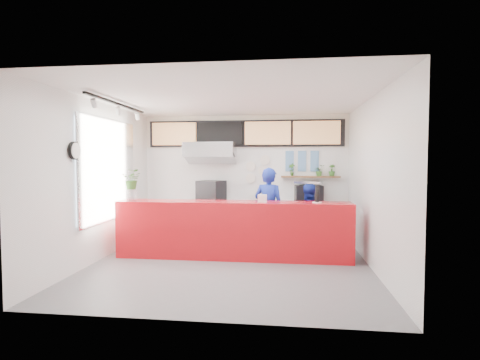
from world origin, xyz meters
The scene contains 45 objects.
floor centered at (0.00, 0.00, 0.00)m, with size 5.00×5.00×0.00m, color slate.
ceiling centered at (0.00, 0.00, 3.00)m, with size 5.00×5.00×0.00m, color silver.
wall_back centered at (0.00, 2.50, 1.50)m, with size 5.00×5.00×0.00m, color white.
wall_left centered at (-2.50, 0.00, 1.50)m, with size 5.00×5.00×0.00m, color white.
wall_right centered at (2.50, 0.00, 1.50)m, with size 5.00×5.00×0.00m, color white.
service_counter centered at (0.00, 0.40, 0.55)m, with size 4.50×0.60×1.10m, color red.
cream_band centered at (0.00, 2.49, 2.60)m, with size 5.00×0.02×0.80m, color beige.
prep_bench centered at (-0.80, 2.20, 0.45)m, with size 1.80×0.60×0.90m, color #B2B5BA.
panini_oven centered at (-0.79, 2.20, 1.15)m, with size 0.56×0.56×0.50m, color black.
extraction_hood centered at (-0.80, 2.15, 2.15)m, with size 1.20×0.70×0.35m, color #B2B5BA.
hood_lip centered at (-0.80, 2.15, 1.95)m, with size 1.20×0.70×0.08m, color #B2B5BA.
right_bench centered at (1.50, 2.20, 0.45)m, with size 1.80×0.60×0.90m, color #B2B5BA.
espresso_machine centered at (1.55, 2.20, 1.10)m, with size 0.63×0.45×0.40m, color black.
espresso_tray centered at (1.55, 2.20, 1.38)m, with size 0.61×0.42×0.06m, color #B4B7BB.
herb_shelf centered at (1.60, 2.40, 1.50)m, with size 1.40×0.18×0.04m, color brown.
menu_board_far_left centered at (-1.75, 2.38, 2.55)m, with size 1.10×0.10×0.55m, color tan.
menu_board_mid_left centered at (-0.59, 2.38, 2.55)m, with size 1.10×0.10×0.55m, color black.
menu_board_mid_right centered at (0.57, 2.38, 2.55)m, with size 1.10×0.10×0.55m, color tan.
menu_board_far_right centered at (1.73, 2.38, 2.55)m, with size 1.10×0.10×0.55m, color tan.
soffit centered at (0.00, 2.46, 2.55)m, with size 4.80×0.04×0.65m, color black.
window_pane centered at (-2.47, 0.30, 1.70)m, with size 0.04×2.20×1.90m, color silver.
window_frame centered at (-2.45, 0.30, 1.70)m, with size 0.03×2.30×2.00m, color #B2B5BA.
wall_clock_rim centered at (-2.46, -0.90, 2.05)m, with size 0.30×0.30×0.05m, color black.
wall_clock_face centered at (-2.43, -0.90, 2.05)m, with size 0.26×0.26×0.02m, color white.
track_rail centered at (-2.10, 0.00, 2.94)m, with size 0.05×2.40×0.04m, color black.
dec_plate_a centered at (0.15, 2.47, 1.75)m, with size 0.24×0.24×0.03m, color silver.
dec_plate_b centered at (0.45, 2.47, 1.65)m, with size 0.24×0.24×0.03m, color silver.
dec_plate_c centered at (0.15, 2.47, 1.45)m, with size 0.24×0.24×0.03m, color silver.
dec_plate_d centered at (0.50, 2.47, 1.90)m, with size 0.24×0.24×0.03m, color silver.
photo_frame_a centered at (1.10, 2.48, 2.00)m, with size 0.20×0.02×0.25m, color #598CBF.
photo_frame_b centered at (1.40, 2.48, 2.00)m, with size 0.20×0.02×0.25m, color #598CBF.
photo_frame_c centered at (1.70, 2.48, 2.00)m, with size 0.20×0.02×0.25m, color #598CBF.
photo_frame_d centered at (1.10, 2.48, 1.75)m, with size 0.20×0.02×0.25m, color #598CBF.
photo_frame_e centered at (1.40, 2.48, 1.75)m, with size 0.20×0.02×0.25m, color #598CBF.
photo_frame_f centered at (1.70, 2.48, 1.75)m, with size 0.20×0.02×0.25m, color #598CBF.
staff_center centered at (0.67, 1.00, 0.87)m, with size 0.64×0.42×1.74m, color navy.
staff_right centered at (1.45, 0.99, 0.71)m, with size 0.69×0.54×1.42m, color navy.
herb_a centered at (1.15, 2.40, 1.67)m, with size 0.16×0.11×0.30m, color #336624.
herb_c centered at (1.81, 2.40, 1.65)m, with size 0.24×0.21×0.26m, color #336624.
herb_d centered at (2.10, 2.40, 1.66)m, with size 0.15×0.14×0.28m, color #336624.
glass_vase centered at (-2.01, 0.36, 1.21)m, with size 0.18×0.18×0.22m, color silver.
basil_vase centered at (-2.01, 0.36, 1.52)m, with size 0.36×0.31×0.40m, color #336624.
napkin_holder centered at (0.57, 0.35, 1.17)m, with size 0.17×0.10×0.14m, color white.
white_plate centered at (1.59, 0.38, 1.11)m, with size 0.18×0.18×0.01m, color white.
pepper_mill centered at (1.59, 0.38, 1.27)m, with size 0.08×0.08×0.30m, color black.
Camera 1 is at (0.99, -6.70, 1.88)m, focal length 28.00 mm.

